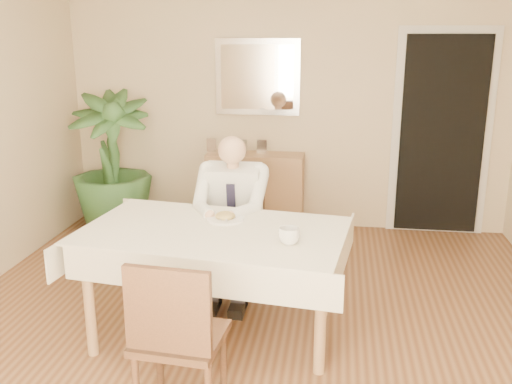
# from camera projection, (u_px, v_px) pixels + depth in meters

# --- Properties ---
(room) EXTENTS (5.00, 5.02, 2.60)m
(room) POSITION_uv_depth(u_px,v_px,m) (248.00, 152.00, 3.42)
(room) COLOR brown
(room) RESTS_ON ground
(window) EXTENTS (1.34, 0.04, 1.44)m
(window) POSITION_uv_depth(u_px,v_px,m) (33.00, 347.00, 1.03)
(window) COLOR silver
(window) RESTS_ON room
(doorway) EXTENTS (0.96, 0.07, 2.10)m
(doorway) POSITION_uv_depth(u_px,v_px,m) (441.00, 136.00, 5.63)
(doorway) COLOR silver
(doorway) RESTS_ON ground
(mirror) EXTENTS (0.86, 0.04, 0.76)m
(mirror) POSITION_uv_depth(u_px,v_px,m) (257.00, 77.00, 5.74)
(mirror) COLOR silver
(mirror) RESTS_ON room
(dining_table) EXTENTS (1.84, 1.22, 0.75)m
(dining_table) POSITION_uv_depth(u_px,v_px,m) (214.00, 242.00, 3.73)
(dining_table) COLOR #926C46
(dining_table) RESTS_ON ground
(chair_far) EXTENTS (0.45, 0.45, 0.89)m
(chair_far) POSITION_uv_depth(u_px,v_px,m) (237.00, 223.00, 4.62)
(chair_far) COLOR #462816
(chair_far) RESTS_ON ground
(chair_near) EXTENTS (0.47, 0.47, 0.93)m
(chair_near) POSITION_uv_depth(u_px,v_px,m) (176.00, 333.00, 2.89)
(chair_near) COLOR #462816
(chair_near) RESTS_ON ground
(seated_man) EXTENTS (0.48, 0.72, 1.24)m
(seated_man) POSITION_uv_depth(u_px,v_px,m) (230.00, 211.00, 4.29)
(seated_man) COLOR white
(seated_man) RESTS_ON ground
(plate) EXTENTS (0.26, 0.26, 0.02)m
(plate) POSITION_uv_depth(u_px,v_px,m) (225.00, 219.00, 3.90)
(plate) COLOR white
(plate) RESTS_ON dining_table
(food) EXTENTS (0.14, 0.14, 0.06)m
(food) POSITION_uv_depth(u_px,v_px,m) (225.00, 216.00, 3.89)
(food) COLOR olive
(food) RESTS_ON dining_table
(knife) EXTENTS (0.01, 0.13, 0.01)m
(knife) POSITION_uv_depth(u_px,v_px,m) (229.00, 219.00, 3.83)
(knife) COLOR silver
(knife) RESTS_ON dining_table
(fork) EXTENTS (0.01, 0.13, 0.01)m
(fork) POSITION_uv_depth(u_px,v_px,m) (218.00, 219.00, 3.84)
(fork) COLOR silver
(fork) RESTS_ON dining_table
(coffee_mug) EXTENTS (0.13, 0.13, 0.10)m
(coffee_mug) POSITION_uv_depth(u_px,v_px,m) (289.00, 236.00, 3.44)
(coffee_mug) COLOR white
(coffee_mug) RESTS_ON dining_table
(sideboard) EXTENTS (0.99, 0.34, 0.79)m
(sideboard) POSITION_uv_depth(u_px,v_px,m) (255.00, 191.00, 5.92)
(sideboard) COLOR #926C46
(sideboard) RESTS_ON ground
(photo_frame_left) EXTENTS (0.10, 0.02, 0.14)m
(photo_frame_left) POSITION_uv_depth(u_px,v_px,m) (211.00, 145.00, 5.90)
(photo_frame_left) COLOR silver
(photo_frame_left) RESTS_ON sideboard
(photo_frame_center) EXTENTS (0.10, 0.02, 0.14)m
(photo_frame_center) POSITION_uv_depth(u_px,v_px,m) (242.00, 146.00, 5.83)
(photo_frame_center) COLOR silver
(photo_frame_center) RESTS_ON sideboard
(photo_frame_right) EXTENTS (0.10, 0.02, 0.14)m
(photo_frame_right) POSITION_uv_depth(u_px,v_px,m) (262.00, 146.00, 5.83)
(photo_frame_right) COLOR silver
(photo_frame_right) RESTS_ON sideboard
(potted_palm) EXTENTS (1.00, 1.00, 1.43)m
(potted_palm) POSITION_uv_depth(u_px,v_px,m) (111.00, 163.00, 5.74)
(potted_palm) COLOR #2B5325
(potted_palm) RESTS_ON ground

